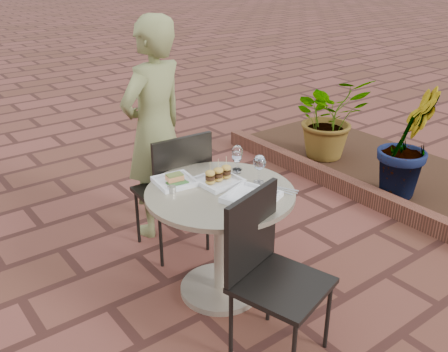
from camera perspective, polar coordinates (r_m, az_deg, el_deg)
ground at (r=3.64m, az=-0.89°, el=-9.71°), size 60.00×60.00×0.00m
cafe_table at (r=3.09m, az=-0.44°, el=-5.82°), size 0.90×0.90×0.73m
chair_far at (r=3.49m, az=-5.46°, el=-0.97°), size 0.47×0.47×0.93m
chair_near at (r=2.65m, az=4.99°, el=-9.90°), size 0.54×0.54×0.93m
diner at (r=3.73m, az=-7.93°, el=5.25°), size 0.69×0.55×1.66m
plate_salmon at (r=3.08m, az=-5.63°, el=-0.55°), size 0.26×0.26×0.06m
plate_sliders at (r=3.06m, az=-0.65°, el=-0.19°), size 0.26×0.26×0.16m
plate_tuna at (r=2.87m, az=3.16°, el=-2.40°), size 0.35×0.35×0.03m
wine_glass_right at (r=3.04m, az=4.08°, el=1.47°), size 0.08×0.08×0.18m
wine_glass_mid at (r=3.18m, az=1.48°, el=2.18°), size 0.06×0.06×0.15m
wine_glass_far at (r=3.22m, az=1.54°, el=2.70°), size 0.07×0.07×0.17m
steel_ramekin at (r=2.97m, az=-5.98°, el=-1.53°), size 0.05×0.05×0.04m
cutlery_set at (r=3.01m, az=6.65°, el=-1.57°), size 0.17×0.22×0.00m
planter_curb at (r=4.77m, az=12.56°, el=-0.53°), size 0.12×3.00×0.15m
mulch_bed at (r=5.30m, az=17.50°, el=0.98°), size 1.30×3.00×0.06m
potted_plant_a at (r=5.23m, az=11.93°, el=6.63°), size 0.95×0.89×0.85m
potted_plant_b at (r=4.54m, az=20.15°, el=3.59°), size 0.59×0.50×0.96m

